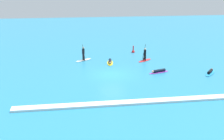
{
  "coord_description": "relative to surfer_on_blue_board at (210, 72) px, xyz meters",
  "views": [
    {
      "loc": [
        -5.13,
        -32.18,
        9.67
      ],
      "look_at": [
        0.0,
        0.0,
        0.5
      ],
      "focal_mm": 49.48,
      "sensor_mm": 36.0,
      "label": 1
    }
  ],
  "objects": [
    {
      "name": "ground_plane",
      "position": [
        -10.86,
        1.35,
        -0.14
      ],
      "size": [
        120.0,
        120.0,
        0.0
      ],
      "primitive_type": "plane",
      "color": "teal",
      "rests_on": "ground"
    },
    {
      "name": "surfer_on_blue_board",
      "position": [
        0.0,
        0.0,
        0.0
      ],
      "size": [
        2.39,
        2.7,
        0.41
      ],
      "rotation": [
        0.0,
        0.0,
        0.89
      ],
      "color": "#1E8CD1",
      "rests_on": "ground_plane"
    },
    {
      "name": "surfer_on_red_board",
      "position": [
        -5.68,
        6.88,
        0.33
      ],
      "size": [
        2.38,
        2.16,
        2.19
      ],
      "rotation": [
        0.0,
        0.0,
        0.7
      ],
      "color": "red",
      "rests_on": "ground_plane"
    },
    {
      "name": "surfer_on_white_board",
      "position": [
        -13.51,
        8.27,
        0.36
      ],
      "size": [
        2.42,
        2.12,
        2.15
      ],
      "rotation": [
        0.0,
        0.0,
        3.81
      ],
      "color": "white",
      "rests_on": "ground_plane"
    },
    {
      "name": "surfer_on_purple_board",
      "position": [
        -5.56,
        1.21,
        0.02
      ],
      "size": [
        2.67,
        1.42,
        0.39
      ],
      "rotation": [
        0.0,
        0.0,
        3.48
      ],
      "color": "purple",
      "rests_on": "ground_plane"
    },
    {
      "name": "surfer_on_yellow_board",
      "position": [
        -10.31,
        6.32,
        0.02
      ],
      "size": [
        1.14,
        2.84,
        0.42
      ],
      "rotation": [
        0.0,
        0.0,
        4.57
      ],
      "color": "yellow",
      "rests_on": "ground_plane"
    },
    {
      "name": "marker_buoy",
      "position": [
        -6.07,
        11.87,
        0.06
      ],
      "size": [
        0.43,
        0.43,
        1.09
      ],
      "color": "red",
      "rests_on": "ground_plane"
    },
    {
      "name": "wave_crest",
      "position": [
        -10.86,
        -7.34,
        -0.05
      ],
      "size": [
        18.91,
        0.9,
        0.18
      ],
      "primitive_type": "cube",
      "color": "white",
      "rests_on": "ground_plane"
    }
  ]
}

